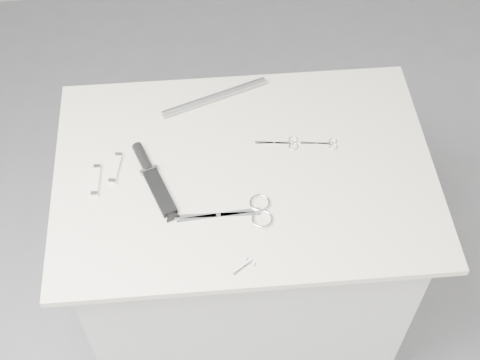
{
  "coord_description": "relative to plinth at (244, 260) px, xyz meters",
  "views": [
    {
      "loc": [
        -0.11,
        -1.08,
        2.3
      ],
      "look_at": [
        -0.02,
        -0.03,
        0.92
      ],
      "focal_mm": 50.0,
      "sensor_mm": 36.0,
      "label": 1
    }
  ],
  "objects": [
    {
      "name": "pocket_knife_b",
      "position": [
        -0.34,
        0.03,
        0.48
      ],
      "size": [
        0.04,
        0.1,
        0.01
      ],
      "rotation": [
        0.0,
        0.0,
        1.4
      ],
      "color": "silver",
      "rests_on": "display_board"
    },
    {
      "name": "ground",
      "position": [
        0.0,
        0.0,
        -0.46
      ],
      "size": [
        4.0,
        4.0,
        0.01
      ],
      "primitive_type": "cube",
      "color": "gray",
      "rests_on": "ground"
    },
    {
      "name": "embroidery_scissors_a",
      "position": [
        0.12,
        0.08,
        0.47
      ],
      "size": [
        0.12,
        0.05,
        0.0
      ],
      "rotation": [
        0.0,
        0.0,
        -0.11
      ],
      "color": "white",
      "rests_on": "display_board"
    },
    {
      "name": "metal_rail",
      "position": [
        -0.06,
        0.26,
        0.48
      ],
      "size": [
        0.3,
        0.13,
        0.02
      ],
      "primitive_type": "cylinder",
      "rotation": [
        0.0,
        1.57,
        0.36
      ],
      "color": "gray",
      "rests_on": "display_board"
    },
    {
      "name": "pocket_knife_a",
      "position": [
        -0.39,
        -0.01,
        0.48
      ],
      "size": [
        0.02,
        0.1,
        0.01
      ],
      "rotation": [
        0.0,
        0.0,
        1.53
      ],
      "color": "silver",
      "rests_on": "display_board"
    },
    {
      "name": "embroidery_scissors_b",
      "position": [
        0.23,
        0.07,
        0.47
      ],
      "size": [
        0.1,
        0.04,
        0.0
      ],
      "rotation": [
        0.0,
        0.0,
        -0.12
      ],
      "color": "white",
      "rests_on": "display_board"
    },
    {
      "name": "plinth",
      "position": [
        0.0,
        0.0,
        0.0
      ],
      "size": [
        0.9,
        0.6,
        0.9
      ],
      "primitive_type": "cube",
      "color": "silver",
      "rests_on": "ground"
    },
    {
      "name": "sheathed_knife",
      "position": [
        -0.24,
        -0.01,
        0.48
      ],
      "size": [
        0.12,
        0.24,
        0.03
      ],
      "rotation": [
        0.0,
        0.0,
        1.93
      ],
      "color": "black",
      "rests_on": "display_board"
    },
    {
      "name": "display_board",
      "position": [
        0.0,
        0.0,
        0.46
      ],
      "size": [
        1.0,
        0.7,
        0.02
      ],
      "primitive_type": "cube",
      "color": "beige",
      "rests_on": "plinth"
    },
    {
      "name": "tiny_scissors",
      "position": [
        -0.02,
        -0.29,
        0.47
      ],
      "size": [
        0.06,
        0.05,
        0.0
      ],
      "rotation": [
        0.0,
        0.0,
        0.61
      ],
      "color": "white",
      "rests_on": "display_board"
    },
    {
      "name": "large_shears",
      "position": [
        -0.01,
        -0.14,
        0.47
      ],
      "size": [
        0.24,
        0.11,
        0.01
      ],
      "rotation": [
        0.0,
        0.0,
        0.02
      ],
      "color": "white",
      "rests_on": "display_board"
    }
  ]
}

